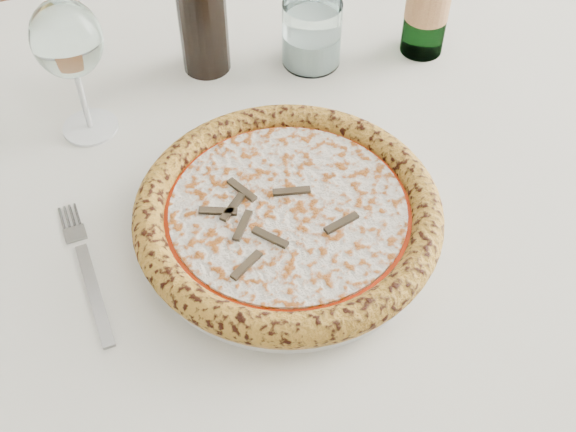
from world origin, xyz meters
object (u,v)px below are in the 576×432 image
(plate, at_px, (288,223))
(wine_glass, at_px, (67,42))
(pizza, at_px, (288,212))
(dining_table, at_px, (256,215))
(tumbler, at_px, (312,37))

(plate, bearing_deg, wine_glass, 122.64)
(pizza, distance_m, wine_glass, 0.31)
(dining_table, xyz_separation_m, wine_glass, (-0.16, 0.14, 0.21))
(dining_table, distance_m, wine_glass, 0.30)
(dining_table, bearing_deg, pizza, -90.00)
(tumbler, bearing_deg, pizza, -119.80)
(pizza, bearing_deg, dining_table, 90.00)
(pizza, distance_m, tumbler, 0.30)
(wine_glass, bearing_deg, pizza, -57.36)
(dining_table, height_order, pizza, pizza)
(dining_table, relative_size, wine_glass, 9.16)
(plate, xyz_separation_m, tumbler, (0.15, 0.26, 0.03))
(plate, xyz_separation_m, pizza, (-0.00, -0.00, 0.02))
(dining_table, bearing_deg, tumbler, 46.86)
(wine_glass, bearing_deg, plate, -57.36)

